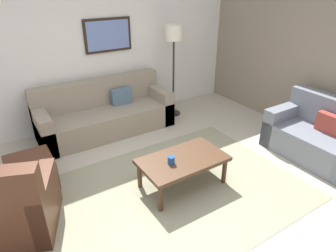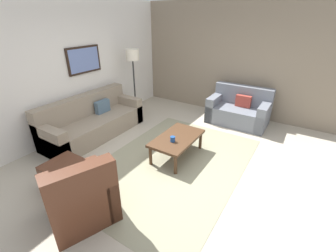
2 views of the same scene
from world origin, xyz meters
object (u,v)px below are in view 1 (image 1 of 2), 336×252
at_px(cup, 171,160).
at_px(framed_artwork, 108,35).
at_px(couch_main, 104,114).
at_px(armchair_leather, 12,211).
at_px(ottoman, 31,173).
at_px(couch_loveseat, 321,137).
at_px(coffee_table, 183,162).
at_px(lamp_standing, 174,42).

height_order(cup, framed_artwork, framed_artwork).
bearing_deg(couch_main, armchair_leather, -133.97).
bearing_deg(ottoman, couch_loveseat, -22.06).
distance_m(armchair_leather, framed_artwork, 3.25).
bearing_deg(couch_loveseat, coffee_table, 166.83).
bearing_deg(couch_main, lamp_standing, -3.87).
distance_m(ottoman, framed_artwork, 2.63).
xyz_separation_m(couch_main, couch_loveseat, (2.43, -2.56, 0.00)).
bearing_deg(couch_loveseat, lamp_standing, 112.74).
bearing_deg(lamp_standing, ottoman, -162.01).
relative_size(couch_main, cup, 23.21).
height_order(couch_main, lamp_standing, lamp_standing).
xyz_separation_m(armchair_leather, lamp_standing, (3.11, 1.68, 1.10)).
xyz_separation_m(couch_loveseat, cup, (-2.38, 0.50, 0.16)).
relative_size(lamp_standing, framed_artwork, 2.02).
distance_m(coffee_table, cup, 0.21).
distance_m(couch_loveseat, lamp_standing, 2.90).
height_order(couch_loveseat, framed_artwork, framed_artwork).
bearing_deg(couch_main, framed_artwork, 47.94).
xyz_separation_m(couch_loveseat, lamp_standing, (-1.04, 2.47, 1.11)).
bearing_deg(couch_main, ottoman, -144.49).
distance_m(couch_loveseat, framed_artwork, 3.83).
distance_m(cup, lamp_standing, 2.57).
relative_size(couch_main, armchair_leather, 2.21).
relative_size(couch_loveseat, framed_artwork, 1.66).
height_order(ottoman, cup, cup).
distance_m(armchair_leather, cup, 1.80).
xyz_separation_m(ottoman, cup, (1.47, -1.06, 0.26)).
height_order(couch_main, armchair_leather, armchair_leather).
xyz_separation_m(couch_main, coffee_table, (0.24, -2.05, 0.06)).
relative_size(couch_main, lamp_standing, 1.34).
xyz_separation_m(couch_main, cup, (0.06, -2.07, 0.16)).
height_order(couch_loveseat, armchair_leather, armchair_leather).
relative_size(coffee_table, lamp_standing, 0.64).
bearing_deg(armchair_leather, framed_artwork, 46.37).
xyz_separation_m(couch_main, lamp_standing, (1.40, -0.09, 1.11)).
height_order(coffee_table, lamp_standing, lamp_standing).
distance_m(couch_main, couch_loveseat, 3.53).
relative_size(coffee_table, framed_artwork, 1.30).
bearing_deg(framed_artwork, coffee_table, -92.62).
xyz_separation_m(ottoman, lamp_standing, (2.81, 0.91, 1.21)).
relative_size(couch_main, couch_loveseat, 1.63).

